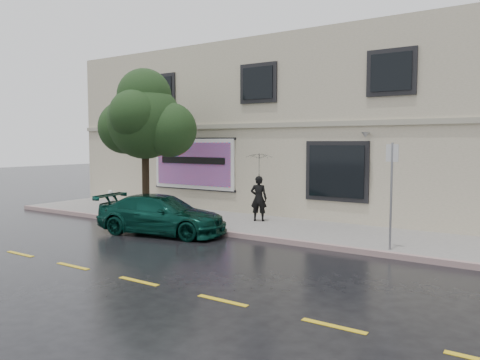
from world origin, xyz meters
The scene contains 12 objects.
ground centered at (0.00, 0.00, 0.00)m, with size 90.00×90.00×0.00m, color black.
sidewalk centered at (0.00, 3.25, 0.07)m, with size 20.00×3.50×0.15m, color gray.
curb centered at (0.00, 1.50, 0.07)m, with size 20.00×0.18×0.16m, color gray.
road_marking centered at (0.00, -3.50, 0.01)m, with size 19.00×0.12×0.01m, color gold.
building centered at (0.00, 9.00, 3.50)m, with size 20.00×8.12×7.00m.
billboard centered at (-3.20, 4.92, 2.05)m, with size 4.30×0.16×2.20m.
car centered at (-0.99, 0.62, 0.63)m, with size 1.91×4.33×1.26m, color #083027.
pedestrian centered at (0.77, 3.74, 0.96)m, with size 0.59×0.39×1.62m, color black.
umbrella centered at (0.77, 3.74, 2.15)m, with size 1.02×1.02×0.76m, color black.
street_tree centered at (-3.37, 2.31, 3.72)m, with size 2.82×2.82×5.00m.
fire_hydrant centered at (-6.16, 3.00, 0.53)m, with size 0.32×0.30×0.78m.
sign_pole centered at (5.98, 1.81, 1.81)m, with size 0.34×0.10×2.80m.
Camera 1 is at (9.38, -10.40, 2.94)m, focal length 35.00 mm.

